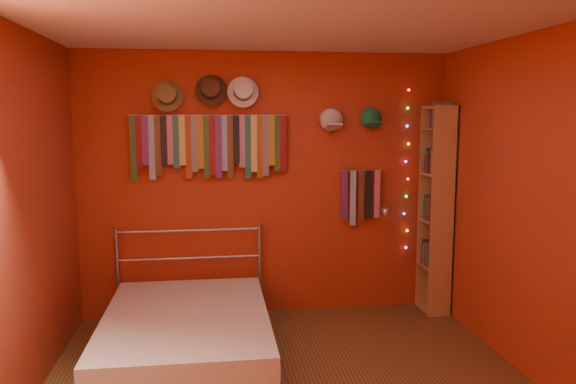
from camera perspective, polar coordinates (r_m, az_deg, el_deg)
name	(u,v)px	position (r m, az deg, el deg)	size (l,w,h in m)	color
back_wall	(266,185)	(5.35, -2.21, 0.73)	(3.50, 0.02, 2.50)	#A03219
right_wall	(544,212)	(4.26, 24.54, -1.83)	(0.02, 3.50, 2.50)	#A03219
left_wall	(8,225)	(3.80, -26.57, -3.06)	(0.02, 3.50, 2.50)	#A03219
ceiling	(294,19)	(3.62, 0.59, 17.15)	(3.50, 3.50, 0.02)	white
tie_rack	(210,143)	(5.23, -7.93, 4.95)	(1.45, 0.03, 0.60)	#A5A5AA
small_tie_rack	(361,194)	(5.47, 7.40, -0.20)	(0.40, 0.03, 0.54)	#A5A5AA
fedora_olive	(167,95)	(5.21, -12.19, 9.61)	(0.29, 0.16, 0.28)	brown
fedora_brown	(211,89)	(5.20, -7.84, 10.30)	(0.29, 0.16, 0.28)	#412817
fedora_white	(243,91)	(5.21, -4.58, 10.19)	(0.29, 0.16, 0.28)	silver
cap_white	(331,120)	(5.36, 4.41, 7.31)	(0.20, 0.25, 0.20)	beige
cap_green	(371,118)	(5.45, 8.39, 7.43)	(0.19, 0.24, 0.19)	#1B7D4E
fairy_lights	(407,170)	(5.61, 11.99, 2.17)	(0.06, 0.02, 1.57)	#FF3333
reading_lamp	(384,211)	(5.37, 9.75, -1.93)	(0.08, 0.33, 0.10)	#A5A5AA
bookshelf	(440,209)	(5.59, 15.19, -1.65)	(0.25, 0.34, 2.00)	#A9734C
bed	(187,335)	(4.58, -10.26, -14.11)	(1.36, 1.86, 0.89)	#A5A5AA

